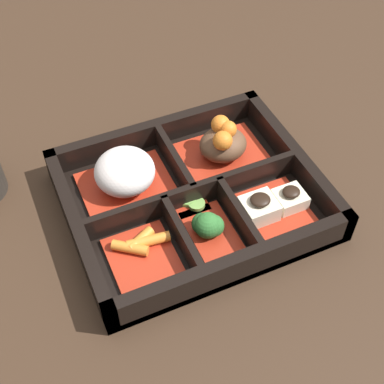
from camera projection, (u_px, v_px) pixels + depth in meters
ground_plane at (192, 206)px, 0.64m from camera, size 3.00×3.00×0.00m
bento_base at (192, 203)px, 0.64m from camera, size 0.29×0.24×0.01m
bento_rim at (193, 196)px, 0.62m from camera, size 0.29×0.24×0.04m
bowl_rice at (125, 174)px, 0.63m from camera, size 0.11×0.09×0.05m
bowl_stew at (223, 145)px, 0.66m from camera, size 0.11×0.09×0.06m
bowl_carrots at (142, 252)px, 0.58m from camera, size 0.07×0.08×0.02m
bowl_greens at (207, 227)px, 0.59m from camera, size 0.05×0.08×0.03m
bowl_tofu at (272, 206)px, 0.61m from camera, size 0.08×0.08×0.04m
bowl_pickles at (189, 202)px, 0.62m from camera, size 0.04×0.04×0.01m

